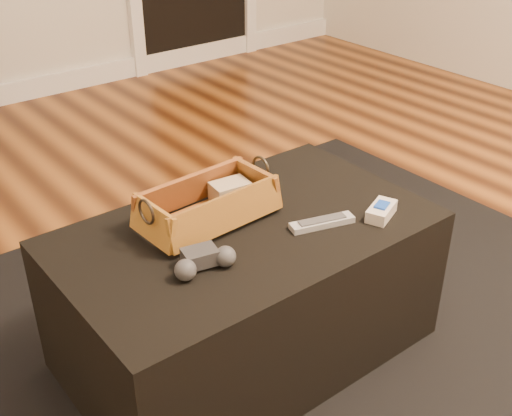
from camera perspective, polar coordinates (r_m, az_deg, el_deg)
floor at (r=1.94m, az=7.87°, el=-13.57°), size 5.00×5.50×0.01m
baseboard at (r=4.03m, az=-21.08°, el=9.51°), size 5.00×0.04×0.12m
area_rug at (r=1.93m, az=0.09°, el=-13.19°), size 2.60×2.00×0.01m
ottoman at (r=1.82m, az=-0.89°, el=-7.35°), size 1.00×0.60×0.42m
tv_remote at (r=1.70m, az=-4.48°, el=-0.83°), size 0.20×0.08×0.02m
cloth_bundle at (r=1.79m, az=-2.31°, el=1.46°), size 0.11×0.08×0.06m
wicker_basket at (r=1.71m, az=-4.29°, el=0.16°), size 0.39×0.22×0.13m
game_controller at (r=1.53m, az=-4.69°, el=-4.68°), size 0.16×0.10×0.05m
silver_remote at (r=1.71m, az=5.89°, el=-1.28°), size 0.18×0.09×0.02m
cream_gadget at (r=1.77m, az=11.07°, el=-0.26°), size 0.12×0.09×0.04m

